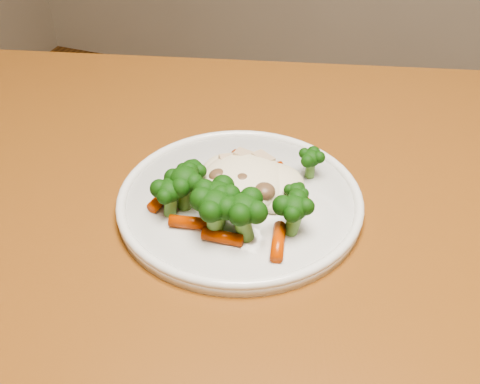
# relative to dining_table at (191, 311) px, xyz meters

# --- Properties ---
(dining_table) EXTENTS (1.39, 1.10, 0.75)m
(dining_table) POSITION_rel_dining_table_xyz_m (0.00, 0.00, 0.00)
(dining_table) COLOR brown
(dining_table) RESTS_ON ground
(plate) EXTENTS (0.25, 0.25, 0.01)m
(plate) POSITION_rel_dining_table_xyz_m (0.03, 0.07, 0.10)
(plate) COLOR white
(plate) RESTS_ON dining_table
(meal) EXTENTS (0.17, 0.17, 0.05)m
(meal) POSITION_rel_dining_table_xyz_m (0.03, 0.06, 0.13)
(meal) COLOR #FBECC9
(meal) RESTS_ON plate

